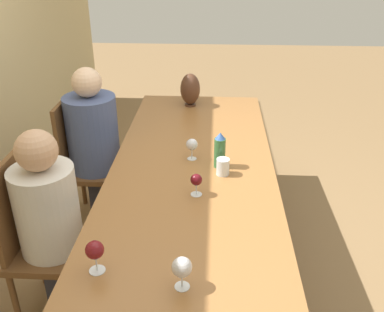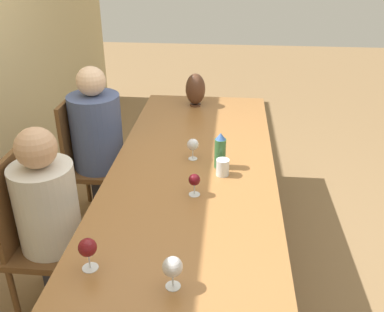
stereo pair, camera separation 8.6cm
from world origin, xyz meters
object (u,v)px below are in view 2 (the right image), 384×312
Objects in this scene: vase at (195,89)px; chair_near at (39,234)px; water_bottle at (220,151)px; water_tumbler at (223,167)px; wine_glass_3 at (88,248)px; chair_far at (90,158)px; wine_glass_2 at (194,180)px; wine_glass_0 at (193,145)px; wine_glass_4 at (173,267)px; person_near at (51,218)px; person_far at (100,143)px.

vase is 1.72m from chair_near.
water_bottle reaches higher than water_tumbler.
wine_glass_3 is 1.59m from chair_far.
vase is 1.39m from wine_glass_2.
wine_glass_0 is (0.09, 0.17, -0.01)m from water_bottle.
water_tumbler is at bearing -10.30° from wine_glass_4.
vase reaches higher than chair_far.
wine_glass_3 is at bearing -142.48° from person_near.
wine_glass_0 reaches higher than wine_glass_2.
wine_glass_2 is (-0.33, 0.13, -0.02)m from water_bottle.
chair_near is 0.83× the size of person_near.
water_bottle is 1.57× the size of wine_glass_4.
chair_near is at bearing 152.78° from vase.
wine_glass_2 is 0.83m from person_near.
person_far reaches higher than wine_glass_4.
water_bottle is 0.18× the size of person_far.
chair_near reaches higher than water_tumbler.
wine_glass_4 is 0.15× the size of chair_near.
water_bottle is 1.08m from wine_glass_3.
wine_glass_2 is (-0.42, -0.05, -0.01)m from wine_glass_0.
water_bottle is at bearing -66.81° from chair_near.
vase is at bearing -24.35° from person_near.
wine_glass_3 is at bearing 148.11° from water_tumbler.
water_bottle is at bearing -8.28° from wine_glass_4.
wine_glass_4 is (-0.93, 0.17, 0.05)m from water_tumbler.
wine_glass_0 is at bearing 62.66° from water_bottle.
wine_glass_2 is at bearing 159.25° from water_bottle.
wine_glass_0 reaches higher than water_tumbler.
chair_far is at bearing 62.91° from water_bottle.
wine_glass_0 is 1.00m from chair_far.
water_bottle is 1.04m from wine_glass_4.
water_tumbler is at bearing -31.89° from wine_glass_3.
chair_near is at bearing 43.34° from wine_glass_3.
water_tumbler is 0.70× the size of wine_glass_4.
wine_glass_3 is (-0.86, 0.53, 0.06)m from water_tumbler.
vase reaches higher than water_tumbler.
vase is at bearing -54.71° from chair_far.
wine_glass_2 is 0.10× the size of person_far.
chair_near is 0.15m from person_near.
chair_near is at bearing 90.00° from person_near.
wine_glass_3 reaches higher than wine_glass_4.
water_bottle is at bearing -167.12° from vase.
person_far reaches higher than wine_glass_0.
water_tumbler is 0.67× the size of wine_glass_3.
wine_glass_3 is (-2.01, 0.27, -0.03)m from vase.
person_far reaches higher than chair_near.
water_bottle is 0.23× the size of chair_far.
wine_glass_0 is 1.10m from wine_glass_3.
chair_far is (0.85, 0.88, -0.35)m from wine_glass_2.
wine_glass_4 is at bearing -150.93° from chair_far.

